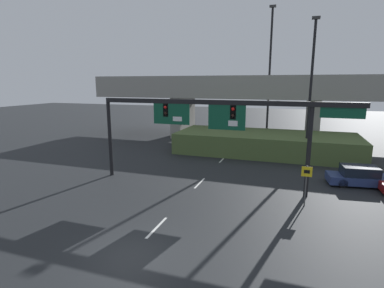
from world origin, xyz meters
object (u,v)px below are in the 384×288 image
Objects in this scene: signal_gantry at (213,116)px; highway_light_pole_near at (311,87)px; speed_limit_sign at (306,180)px; parked_sedan_near_right at (361,177)px; highway_light_pole_far at (269,75)px.

highway_light_pole_near is at bearing 57.14° from signal_gantry.
speed_limit_sign is 0.53× the size of parked_sedan_near_right.
signal_gantry is 1.15× the size of highway_light_pole_far.
signal_gantry reaches higher than speed_limit_sign.
highway_light_pole_far is at bearing 81.80° from signal_gantry.
highway_light_pole_far is at bearing 102.37° from speed_limit_sign.
speed_limit_sign reaches higher than parked_sedan_near_right.
signal_gantry is 3.75× the size of parked_sedan_near_right.
speed_limit_sign is 19.40m from highway_light_pole_far.
parked_sedan_near_right is at bearing -58.02° from highway_light_pole_far.
signal_gantry is 7.13× the size of speed_limit_sign.
signal_gantry is 1.37× the size of highway_light_pole_near.
highway_light_pole_far is at bearing 114.80° from parked_sedan_near_right.
speed_limit_sign is at bearing -91.72° from highway_light_pole_near.
highway_light_pole_near is (0.36, 11.83, 5.27)m from speed_limit_sign.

